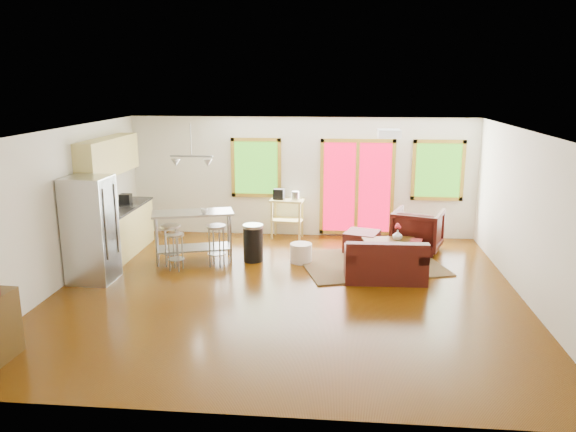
# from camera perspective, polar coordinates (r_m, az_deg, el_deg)

# --- Properties ---
(floor) EXTENTS (7.50, 7.00, 0.02)m
(floor) POSITION_cam_1_polar(r_m,az_deg,el_deg) (9.24, -0.18, -7.75)
(floor) COLOR #391D01
(floor) RESTS_ON ground
(ceiling) EXTENTS (7.50, 7.00, 0.02)m
(ceiling) POSITION_cam_1_polar(r_m,az_deg,el_deg) (8.64, -0.19, 8.65)
(ceiling) COLOR white
(ceiling) RESTS_ON ground
(back_wall) EXTENTS (7.50, 0.02, 2.60)m
(back_wall) POSITION_cam_1_polar(r_m,az_deg,el_deg) (12.28, 1.41, 3.97)
(back_wall) COLOR silver
(back_wall) RESTS_ON ground
(left_wall) EXTENTS (0.02, 7.00, 2.60)m
(left_wall) POSITION_cam_1_polar(r_m,az_deg,el_deg) (9.94, -22.31, 0.64)
(left_wall) COLOR silver
(left_wall) RESTS_ON ground
(right_wall) EXTENTS (0.02, 7.00, 2.60)m
(right_wall) POSITION_cam_1_polar(r_m,az_deg,el_deg) (9.28, 23.60, -0.35)
(right_wall) COLOR silver
(right_wall) RESTS_ON ground
(front_wall) EXTENTS (7.50, 0.02, 2.60)m
(front_wall) POSITION_cam_1_polar(r_m,az_deg,el_deg) (5.52, -3.77, -8.30)
(front_wall) COLOR silver
(front_wall) RESTS_ON ground
(window_left) EXTENTS (1.10, 0.05, 1.30)m
(window_left) POSITION_cam_1_polar(r_m,az_deg,el_deg) (12.31, -3.26, 4.92)
(window_left) COLOR #235710
(window_left) RESTS_ON back_wall
(french_doors) EXTENTS (1.60, 0.05, 2.10)m
(french_doors) POSITION_cam_1_polar(r_m,az_deg,el_deg) (12.24, 7.01, 2.89)
(french_doors) COLOR #B40624
(french_doors) RESTS_ON back_wall
(window_right) EXTENTS (1.10, 0.05, 1.30)m
(window_right) POSITION_cam_1_polar(r_m,az_deg,el_deg) (12.34, 15.00, 4.50)
(window_right) COLOR #235710
(window_right) RESTS_ON back_wall
(rug) EXTENTS (2.97, 2.58, 0.03)m
(rug) POSITION_cam_1_polar(r_m,az_deg,el_deg) (10.69, 8.33, -4.77)
(rug) COLOR #3C5431
(rug) RESTS_ON floor
(loveseat) EXTENTS (1.40, 0.83, 0.73)m
(loveseat) POSITION_cam_1_polar(r_m,az_deg,el_deg) (9.81, 9.83, -4.81)
(loveseat) COLOR black
(loveseat) RESTS_ON floor
(coffee_table) EXTENTS (1.10, 0.76, 0.41)m
(coffee_table) POSITION_cam_1_polar(r_m,az_deg,el_deg) (10.81, 10.41, -2.76)
(coffee_table) COLOR #39260A
(coffee_table) RESTS_ON floor
(armchair) EXTENTS (1.15, 1.11, 0.94)m
(armchair) POSITION_cam_1_polar(r_m,az_deg,el_deg) (11.53, 13.03, -1.24)
(armchair) COLOR black
(armchair) RESTS_ON floor
(ottoman) EXTENTS (0.79, 0.79, 0.42)m
(ottoman) POSITION_cam_1_polar(r_m,az_deg,el_deg) (11.35, 7.52, -2.61)
(ottoman) COLOR black
(ottoman) RESTS_ON floor
(pouf) EXTENTS (0.53, 0.53, 0.36)m
(pouf) POSITION_cam_1_polar(r_m,az_deg,el_deg) (10.63, 1.33, -3.77)
(pouf) COLOR white
(pouf) RESTS_ON floor
(vase) EXTENTS (0.20, 0.20, 0.32)m
(vase) POSITION_cam_1_polar(r_m,az_deg,el_deg) (10.86, 11.07, -1.80)
(vase) COLOR silver
(vase) RESTS_ON coffee_table
(book) EXTENTS (0.22, 0.08, 0.30)m
(book) POSITION_cam_1_polar(r_m,az_deg,el_deg) (10.83, 12.34, -1.74)
(book) COLOR maroon
(book) RESTS_ON coffee_table
(cabinets) EXTENTS (0.64, 2.24, 2.30)m
(cabinets) POSITION_cam_1_polar(r_m,az_deg,el_deg) (11.40, -17.03, 0.71)
(cabinets) COLOR #CBBA62
(cabinets) RESTS_ON floor
(refrigerator) EXTENTS (0.75, 0.71, 1.81)m
(refrigerator) POSITION_cam_1_polar(r_m,az_deg,el_deg) (10.05, -19.37, -1.31)
(refrigerator) COLOR #B7BABC
(refrigerator) RESTS_ON floor
(island) EXTENTS (1.61, 1.01, 0.95)m
(island) POSITION_cam_1_polar(r_m,az_deg,el_deg) (10.75, -9.62, -1.14)
(island) COLOR #B7BABC
(island) RESTS_ON floor
(cup) EXTENTS (0.16, 0.15, 0.13)m
(cup) POSITION_cam_1_polar(r_m,az_deg,el_deg) (10.47, -8.50, 0.55)
(cup) COLOR white
(cup) RESTS_ON island
(bar_stool_a) EXTENTS (0.44, 0.44, 0.77)m
(bar_stool_a) POSITION_cam_1_polar(r_m,az_deg,el_deg) (10.58, -11.83, -1.94)
(bar_stool_a) COLOR #B7BABC
(bar_stool_a) RESTS_ON floor
(bar_stool_b) EXTENTS (0.37, 0.37, 0.68)m
(bar_stool_b) POSITION_cam_1_polar(r_m,az_deg,el_deg) (10.31, -11.37, -2.71)
(bar_stool_b) COLOR #B7BABC
(bar_stool_b) RESTS_ON floor
(bar_stool_c) EXTENTS (0.42, 0.42, 0.78)m
(bar_stool_c) POSITION_cam_1_polar(r_m,az_deg,el_deg) (10.40, -7.30, -2.00)
(bar_stool_c) COLOR #B7BABC
(bar_stool_c) RESTS_ON floor
(trash_can) EXTENTS (0.50, 0.50, 0.71)m
(trash_can) POSITION_cam_1_polar(r_m,az_deg,el_deg) (10.67, -3.56, -2.72)
(trash_can) COLOR black
(trash_can) RESTS_ON floor
(kitchen_cart) EXTENTS (0.75, 0.52, 1.08)m
(kitchen_cart) POSITION_cam_1_polar(r_m,az_deg,el_deg) (12.13, -0.19, 1.16)
(kitchen_cart) COLOR #CBBA62
(kitchen_cart) RESTS_ON floor
(ceiling_flush) EXTENTS (0.35, 0.35, 0.12)m
(ceiling_flush) POSITION_cam_1_polar(r_m,az_deg,el_deg) (9.23, 10.22, 8.26)
(ceiling_flush) COLOR white
(ceiling_flush) RESTS_ON ceiling
(pendant_light) EXTENTS (0.80, 0.18, 0.79)m
(pendant_light) POSITION_cam_1_polar(r_m,az_deg,el_deg) (10.53, -9.77, 5.46)
(pendant_light) COLOR gray
(pendant_light) RESTS_ON ceiling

